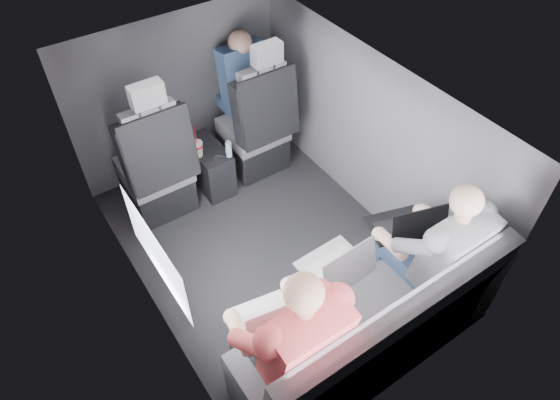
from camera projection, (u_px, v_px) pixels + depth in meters
floor at (268, 250)px, 3.77m from camera, size 2.60×2.60×0.00m
ceiling at (264, 100)px, 2.81m from camera, size 2.60×2.60×0.00m
panel_left at (138, 246)px, 2.93m from camera, size 0.02×2.60×1.35m
panel_right at (369, 138)px, 3.64m from camera, size 0.02×2.60×1.35m
panel_front at (178, 94)px, 4.04m from camera, size 1.80×0.02×1.35m
panel_back at (405, 333)px, 2.54m from camera, size 1.80×0.02×1.35m
side_window at (156, 254)px, 2.61m from camera, size 0.02×0.75×0.42m
seatbelt at (267, 100)px, 3.76m from camera, size 0.35×0.11×0.59m
front_seat_left at (157, 172)px, 3.79m from camera, size 0.52×0.58×1.26m
front_seat_right at (257, 131)px, 4.15m from camera, size 0.52×0.58×1.26m
center_console at (209, 166)px, 4.14m from camera, size 0.24×0.48×0.41m
rear_bench at (366, 334)px, 2.94m from camera, size 1.60×0.57×0.92m
soda_cup at (197, 148)px, 3.87m from camera, size 0.09×0.09×0.28m
water_bottle at (229, 149)px, 3.88m from camera, size 0.05×0.05×0.14m
laptop_white at (268, 320)px, 2.63m from camera, size 0.36×0.36×0.24m
laptop_silver at (337, 265)px, 2.88m from camera, size 0.38×0.34×0.26m
laptop_black at (405, 226)px, 3.09m from camera, size 0.43×0.43×0.26m
passenger_rear_left at (289, 337)px, 2.56m from camera, size 0.52×0.64×1.26m
passenger_rear_right at (431, 249)px, 2.98m from camera, size 0.50×0.62×1.22m
passenger_front_right at (242, 80)px, 4.07m from camera, size 0.38×0.38×0.73m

